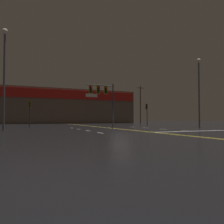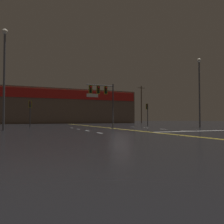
# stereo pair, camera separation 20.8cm
# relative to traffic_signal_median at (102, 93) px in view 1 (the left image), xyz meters

# --- Properties ---
(ground_plane) EXTENTS (200.00, 200.00, 0.00)m
(ground_plane) POSITION_rel_traffic_signal_median_xyz_m (1.49, -2.15, -4.19)
(ground_plane) COLOR black
(road_markings) EXTENTS (13.01, 60.00, 0.01)m
(road_markings) POSITION_rel_traffic_signal_median_xyz_m (2.26, -3.26, -4.19)
(road_markings) COLOR gold
(road_markings) RESTS_ON ground
(traffic_signal_median) EXTENTS (3.38, 0.36, 5.38)m
(traffic_signal_median) POSITION_rel_traffic_signal_median_xyz_m (0.00, 0.00, 0.00)
(traffic_signal_median) COLOR #38383D
(traffic_signal_median) RESTS_ON ground
(traffic_signal_corner_northwest) EXTENTS (0.42, 0.36, 3.71)m
(traffic_signal_corner_northwest) POSITION_rel_traffic_signal_median_xyz_m (-7.74, 8.20, -1.47)
(traffic_signal_corner_northwest) COLOR #38383D
(traffic_signal_corner_northwest) RESTS_ON ground
(traffic_signal_corner_northeast) EXTENTS (0.42, 0.36, 3.79)m
(traffic_signal_corner_northeast) POSITION_rel_traffic_signal_median_xyz_m (11.08, 7.94, -1.41)
(traffic_signal_corner_northeast) COLOR #38383D
(traffic_signal_corner_northeast) RESTS_ON ground
(streetlight_near_left) EXTENTS (0.56, 0.56, 10.13)m
(streetlight_near_left) POSITION_rel_traffic_signal_median_xyz_m (-10.43, -0.43, 2.21)
(streetlight_near_left) COLOR #59595E
(streetlight_near_left) RESTS_ON ground
(streetlight_near_right) EXTENTS (0.56, 0.56, 9.44)m
(streetlight_near_right) POSITION_rel_traffic_signal_median_xyz_m (13.54, -1.51, 1.83)
(streetlight_near_right) COLOR #59595E
(streetlight_near_right) RESTS_ON ground
(building_backdrop) EXTENTS (39.07, 10.23, 9.01)m
(building_backdrop) POSITION_rel_traffic_signal_median_xyz_m (1.49, 36.10, 0.32)
(building_backdrop) COLOR brown
(building_backdrop) RESTS_ON ground
(utility_pole_row) EXTENTS (46.33, 0.26, 10.64)m
(utility_pole_row) POSITION_rel_traffic_signal_median_xyz_m (1.02, 29.85, 1.19)
(utility_pole_row) COLOR #4C3828
(utility_pole_row) RESTS_ON ground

